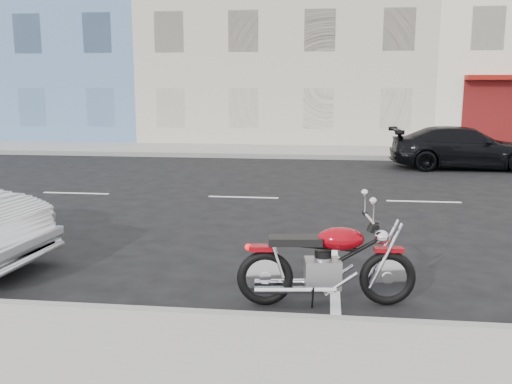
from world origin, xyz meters
The scene contains 7 objects.
ground centered at (0.00, 0.00, 0.00)m, with size 120.00×120.00×0.00m, color black.
sidewalk_far centered at (-5.00, 8.70, 0.07)m, with size 80.00×3.40×0.15m, color gray.
curb_far centered at (-5.00, 7.00, 0.08)m, with size 80.00×0.12×0.16m, color gray.
bldg_blue centered at (-14.00, 16.30, 6.50)m, with size 12.00×12.00×13.00m, color #587AA6.
bldg_cream centered at (-2.00, 16.30, 5.75)m, with size 12.00×12.00×11.50m, color #BBB19E.
motorcycle centered at (0.62, -6.18, 0.47)m, with size 2.07×0.68×1.04m.
car_far centered at (4.01, 5.32, 0.64)m, with size 1.79×4.41×1.28m, color black.
Camera 1 is at (-0.15, -12.60, 2.52)m, focal length 40.00 mm.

